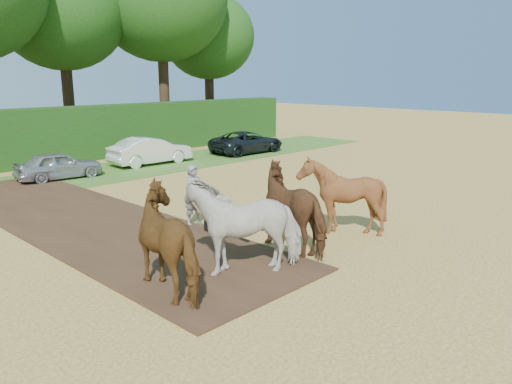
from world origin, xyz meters
TOP-DOWN VIEW (x-y plane):
  - ground at (0.00, 0.00)m, footprint 120.00×120.00m
  - earth_strip at (1.50, 7.00)m, footprint 4.50×17.00m
  - plough_team at (3.29, 0.40)m, footprint 7.87×5.48m
  - parked_cars at (1.77, 14.25)m, footprint 36.12×3.45m

SIDE VIEW (x-z plane):
  - ground at x=0.00m, z-range 0.00..0.00m
  - earth_strip at x=1.50m, z-range 0.00..0.05m
  - parked_cars at x=1.77m, z-range -0.04..1.44m
  - plough_team at x=3.29m, z-range -0.01..2.32m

